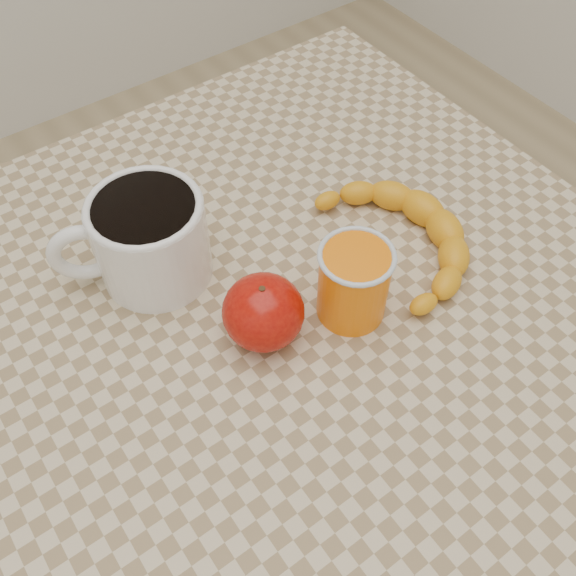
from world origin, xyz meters
TOP-DOWN VIEW (x-y plane):
  - ground at (0.00, 0.00)m, footprint 3.00×3.00m
  - table at (0.00, 0.00)m, footprint 0.80×0.80m
  - coffee_mug at (-0.10, 0.12)m, footprint 0.19×0.16m
  - orange_juice_glass at (0.05, -0.05)m, footprint 0.08×0.08m
  - apple at (-0.05, -0.02)m, footprint 0.10×0.10m
  - banana at (0.15, -0.02)m, footprint 0.29×0.32m

SIDE VIEW (x-z plane):
  - ground at x=0.00m, z-range 0.00..0.00m
  - table at x=0.00m, z-range 0.29..1.04m
  - banana at x=0.15m, z-range 0.75..0.79m
  - apple at x=-0.05m, z-range 0.75..0.83m
  - orange_juice_glass at x=0.05m, z-range 0.75..0.84m
  - coffee_mug at x=-0.10m, z-range 0.75..0.86m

